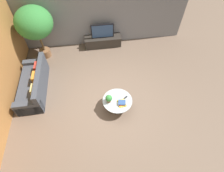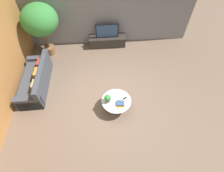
{
  "view_description": "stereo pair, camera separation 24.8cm",
  "coord_description": "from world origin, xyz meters",
  "px_view_note": "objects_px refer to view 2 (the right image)",
  "views": [
    {
      "loc": [
        -0.41,
        -3.44,
        5.02
      ],
      "look_at": [
        0.1,
        0.11,
        0.55
      ],
      "focal_mm": 28.0,
      "sensor_mm": 36.0,
      "label": 1
    },
    {
      "loc": [
        -0.17,
        -3.47,
        5.02
      ],
      "look_at": [
        0.1,
        0.11,
        0.55
      ],
      "focal_mm": 28.0,
      "sensor_mm": 36.0,
      "label": 2
    }
  ],
  "objects_px": {
    "television": "(107,31)",
    "coffee_table": "(116,103)",
    "media_console": "(107,41)",
    "potted_plant_tabletop": "(108,98)",
    "potted_palm_tall": "(40,21)",
    "couch_by_wall": "(36,80)"
  },
  "relations": [
    {
      "from": "television",
      "to": "coffee_table",
      "type": "bearing_deg",
      "value": -88.29
    },
    {
      "from": "coffee_table",
      "to": "potted_plant_tabletop",
      "type": "distance_m",
      "value": 0.39
    },
    {
      "from": "potted_plant_tabletop",
      "to": "coffee_table",
      "type": "bearing_deg",
      "value": 0.34
    },
    {
      "from": "television",
      "to": "couch_by_wall",
      "type": "bearing_deg",
      "value": -140.98
    },
    {
      "from": "couch_by_wall",
      "to": "potted_palm_tall",
      "type": "distance_m",
      "value": 2.21
    },
    {
      "from": "television",
      "to": "couch_by_wall",
      "type": "distance_m",
      "value": 3.46
    },
    {
      "from": "potted_plant_tabletop",
      "to": "couch_by_wall",
      "type": "bearing_deg",
      "value": 154.93
    },
    {
      "from": "television",
      "to": "potted_palm_tall",
      "type": "relative_size",
      "value": 0.45
    },
    {
      "from": "couch_by_wall",
      "to": "potted_plant_tabletop",
      "type": "bearing_deg",
      "value": 64.93
    },
    {
      "from": "media_console",
      "to": "couch_by_wall",
      "type": "relative_size",
      "value": 0.76
    },
    {
      "from": "media_console",
      "to": "coffee_table",
      "type": "bearing_deg",
      "value": -88.29
    },
    {
      "from": "couch_by_wall",
      "to": "potted_plant_tabletop",
      "type": "xyz_separation_m",
      "value": [
        2.49,
        -1.16,
        0.28
      ]
    },
    {
      "from": "television",
      "to": "potted_plant_tabletop",
      "type": "height_order",
      "value": "television"
    },
    {
      "from": "media_console",
      "to": "coffee_table",
      "type": "height_order",
      "value": "media_console"
    },
    {
      "from": "television",
      "to": "media_console",
      "type": "bearing_deg",
      "value": 90.0
    },
    {
      "from": "media_console",
      "to": "coffee_table",
      "type": "distance_m",
      "value": 3.32
    },
    {
      "from": "television",
      "to": "potted_plant_tabletop",
      "type": "bearing_deg",
      "value": -93.02
    },
    {
      "from": "potted_plant_tabletop",
      "to": "potted_palm_tall",
      "type": "bearing_deg",
      "value": 127.59
    },
    {
      "from": "media_console",
      "to": "potted_palm_tall",
      "type": "distance_m",
      "value": 2.81
    },
    {
      "from": "television",
      "to": "potted_palm_tall",
      "type": "bearing_deg",
      "value": -172.4
    },
    {
      "from": "television",
      "to": "potted_palm_tall",
      "type": "xyz_separation_m",
      "value": [
        -2.48,
        -0.33,
        0.77
      ]
    },
    {
      "from": "media_console",
      "to": "potted_plant_tabletop",
      "type": "distance_m",
      "value": 3.35
    }
  ]
}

